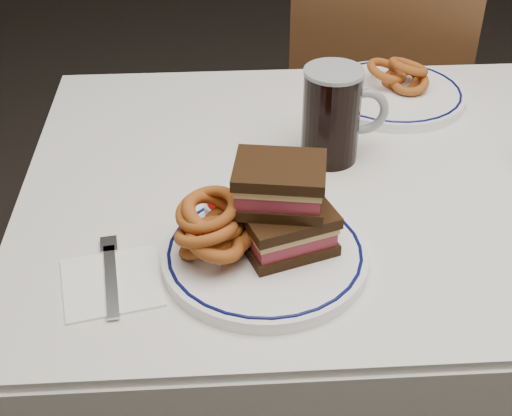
{
  "coord_description": "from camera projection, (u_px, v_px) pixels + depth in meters",
  "views": [
    {
      "loc": [
        -0.3,
        -1.01,
        1.42
      ],
      "look_at": [
        -0.25,
        -0.2,
        0.83
      ],
      "focal_mm": 50.0,
      "sensor_mm": 36.0,
      "label": 1
    }
  ],
  "objects": [
    {
      "name": "ketchup_ramekin",
      "position": [
        222.0,
        210.0,
        1.08
      ],
      "size": [
        0.05,
        0.05,
        0.03
      ],
      "color": "silver",
      "rests_on": "main_plate"
    },
    {
      "name": "chair_far",
      "position": [
        382.0,
        86.0,
        1.97
      ],
      "size": [
        0.59,
        0.59,
        1.0
      ],
      "color": "#4B2C18",
      "rests_on": "floor"
    },
    {
      "name": "beer_mug",
      "position": [
        333.0,
        114.0,
        1.22
      ],
      "size": [
        0.15,
        0.1,
        0.17
      ],
      "color": "black",
      "rests_on": "dining_table"
    },
    {
      "name": "far_plate",
      "position": [
        392.0,
        94.0,
        1.45
      ],
      "size": [
        0.29,
        0.29,
        0.02
      ],
      "color": "white",
      "rests_on": "dining_table"
    },
    {
      "name": "onion_rings_main",
      "position": [
        216.0,
        229.0,
        1.0
      ],
      "size": [
        0.13,
        0.13,
        0.13
      ],
      "color": "brown",
      "rests_on": "main_plate"
    },
    {
      "name": "napkin_fork",
      "position": [
        111.0,
        281.0,
        1.0
      ],
      "size": [
        0.16,
        0.18,
        0.01
      ],
      "color": "white",
      "rests_on": "dining_table"
    },
    {
      "name": "dining_table",
      "position": [
        386.0,
        222.0,
        1.29
      ],
      "size": [
        1.27,
        0.87,
        0.75
      ],
      "color": "silver",
      "rests_on": "floor"
    },
    {
      "name": "reuben_sandwich",
      "position": [
        283.0,
        207.0,
        1.0
      ],
      "size": [
        0.16,
        0.14,
        0.13
      ],
      "color": "black",
      "rests_on": "main_plate"
    },
    {
      "name": "main_plate",
      "position": [
        265.0,
        255.0,
        1.03
      ],
      "size": [
        0.3,
        0.3,
        0.02
      ],
      "color": "white",
      "rests_on": "dining_table"
    },
    {
      "name": "onion_rings_far",
      "position": [
        401.0,
        74.0,
        1.44
      ],
      "size": [
        0.13,
        0.11,
        0.09
      ],
      "color": "brown",
      "rests_on": "far_plate"
    }
  ]
}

